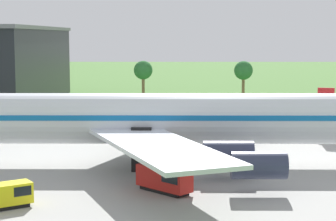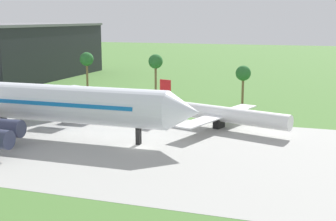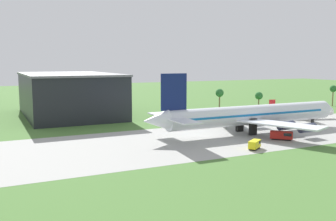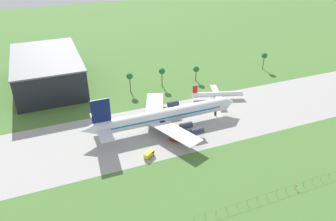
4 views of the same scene
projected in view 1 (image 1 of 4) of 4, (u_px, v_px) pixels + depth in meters
jet_airliner at (158, 119)px, 75.41m from camera, size 75.63×52.37×19.74m
baggage_tug at (165, 179)px, 62.70m from camera, size 6.03×5.94×2.64m
fuel_truck at (7, 195)px, 57.04m from camera, size 5.13×4.34×2.37m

